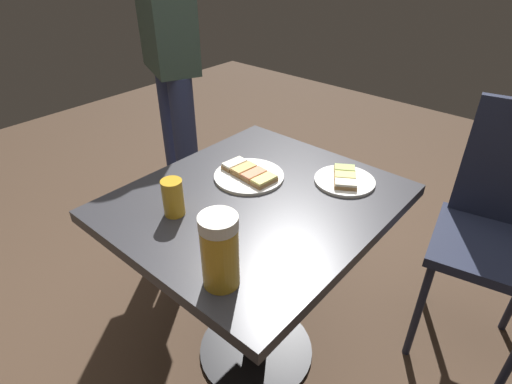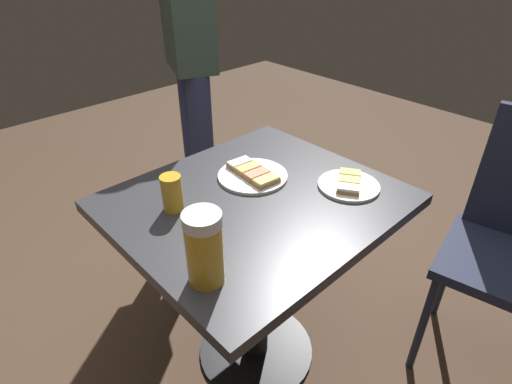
% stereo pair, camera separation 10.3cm
% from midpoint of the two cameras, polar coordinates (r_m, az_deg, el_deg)
% --- Properties ---
extents(ground_plane, '(6.00, 6.00, 0.00)m').
position_cam_midpoint_polar(ground_plane, '(1.74, 1.81, -21.10)').
color(ground_plane, '#4C3828').
extents(cafe_table, '(0.72, 0.81, 0.72)m').
position_cam_midpoint_polar(cafe_table, '(1.32, 2.23, -6.35)').
color(cafe_table, black).
rests_on(cafe_table, ground_plane).
extents(plate_near, '(0.19, 0.19, 0.03)m').
position_cam_midpoint_polar(plate_near, '(1.32, 14.93, 1.00)').
color(plate_near, white).
rests_on(plate_near, cafe_table).
extents(plate_far, '(0.23, 0.23, 0.03)m').
position_cam_midpoint_polar(plate_far, '(1.33, 1.74, 2.41)').
color(plate_far, white).
rests_on(plate_far, cafe_table).
extents(beer_mug, '(0.10, 0.14, 0.18)m').
position_cam_midpoint_polar(beer_mug, '(0.91, -3.84, -7.71)').
color(beer_mug, gold).
rests_on(beer_mug, cafe_table).
extents(beer_glass_small, '(0.06, 0.06, 0.11)m').
position_cam_midpoint_polar(beer_glass_small, '(1.17, -9.14, -0.21)').
color(beer_glass_small, gold).
rests_on(beer_glass_small, cafe_table).
extents(patron_standing, '(0.36, 0.29, 1.63)m').
position_cam_midpoint_polar(patron_standing, '(1.97, -7.61, 19.01)').
color(patron_standing, navy).
rests_on(patron_standing, ground_plane).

